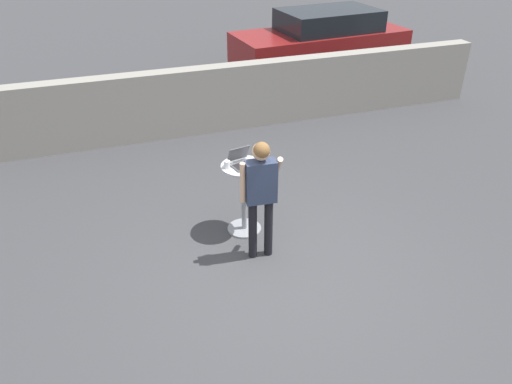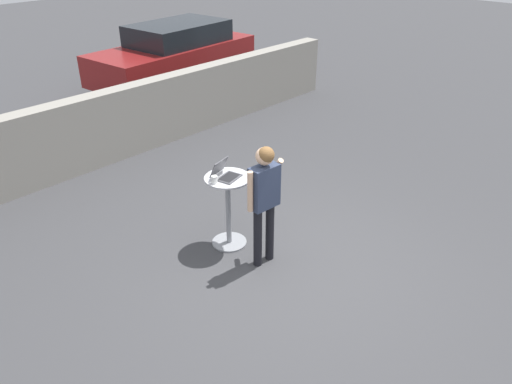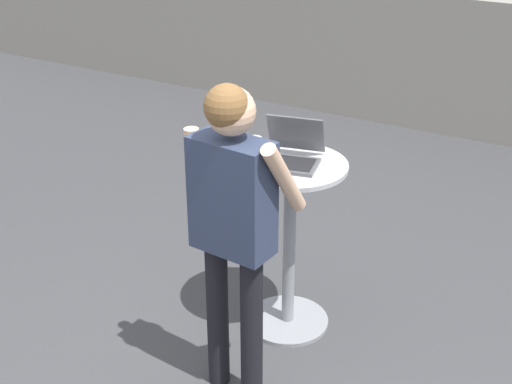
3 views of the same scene
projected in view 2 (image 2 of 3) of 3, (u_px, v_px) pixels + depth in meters
name	position (u px, v px, depth m)	size (l,w,h in m)	color
ground_plane	(301.00, 273.00, 6.33)	(50.00, 50.00, 0.00)	#3D3D3F
pavement_kerb	(96.00, 130.00, 8.83)	(12.44, 0.35, 1.29)	gray
cafe_table	(228.00, 206.00, 6.62)	(0.60, 0.60, 1.02)	gray
laptop	(225.00, 173.00, 6.40)	(0.36, 0.37, 0.23)	#515156
coffee_mug	(214.00, 180.00, 6.25)	(0.11, 0.08, 0.10)	white
standing_person	(264.00, 192.00, 6.05)	(0.54, 0.34, 1.64)	black
parked_car_near_street	(175.00, 54.00, 13.01)	(4.62, 2.22, 1.58)	maroon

